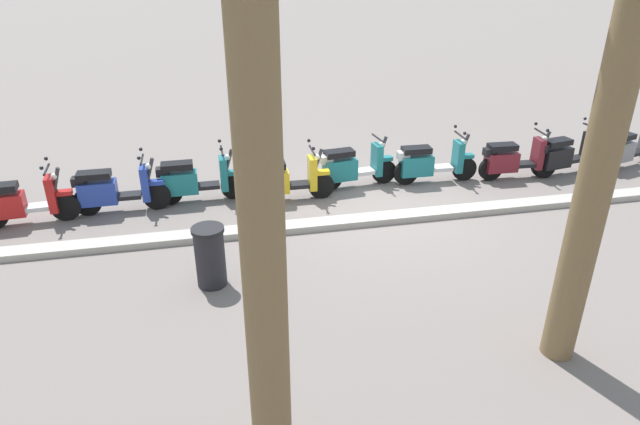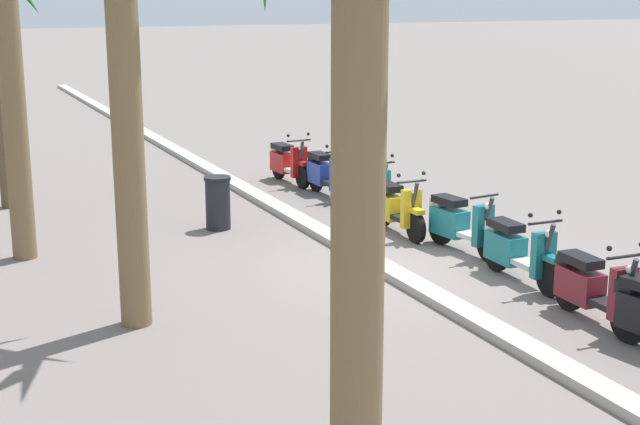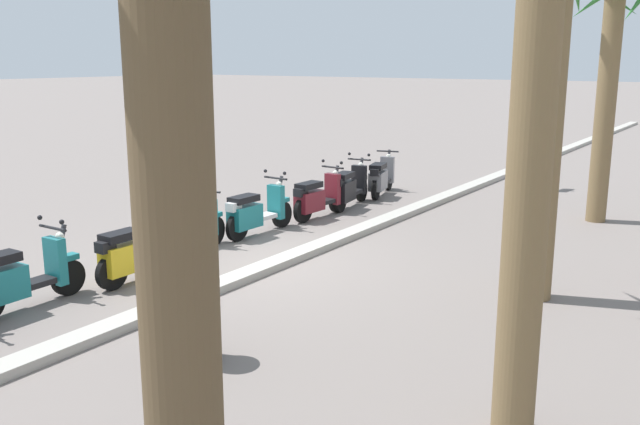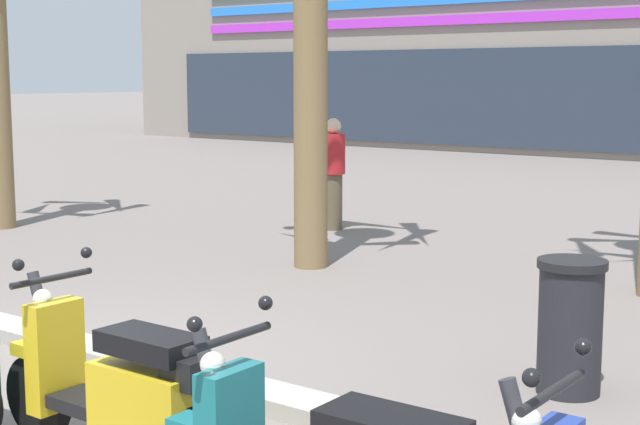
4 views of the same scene
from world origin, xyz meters
TOP-DOWN VIEW (x-y plane):
  - ground_plane at (0.00, 0.00)m, footprint 200.00×200.00m
  - curb_strip at (0.00, 0.51)m, footprint 60.00×0.36m
  - scooter_maroon_mid_front at (-3.17, -0.90)m, footprint 1.74×0.56m
  - scooter_teal_far_back at (-1.34, -1.06)m, footprint 1.84×0.56m
  - scooter_teal_gap_after_mid at (0.34, -1.15)m, footprint 1.74×0.58m
  - scooter_yellow_mid_rear at (1.80, -0.77)m, footprint 1.74×0.56m
  - scooter_teal_lead_nearest at (3.54, -1.09)m, footprint 1.77×0.56m
  - scooter_blue_tail_end at (5.02, -0.91)m, footprint 1.78×0.56m
  - scooter_red_last_in_row at (6.60, -0.71)m, footprint 1.74×0.56m
  - palm_tree_far_corner at (-6.25, 4.02)m, footprint 2.15×2.29m
  - litter_bin at (3.32, 1.98)m, footprint 0.48×0.48m

SIDE VIEW (x-z plane):
  - ground_plane at x=0.00m, z-range 0.00..0.00m
  - curb_strip at x=0.00m, z-range 0.00..0.12m
  - scooter_maroon_mid_front at x=-3.17m, z-range -0.14..1.03m
  - scooter_teal_far_back at x=-1.34m, z-range -0.14..1.04m
  - scooter_red_last_in_row at x=6.60m, z-range -0.14..1.04m
  - scooter_yellow_mid_rear at x=1.80m, z-range -0.14..1.04m
  - scooter_teal_gap_after_mid at x=0.34m, z-range -0.07..0.98m
  - scooter_teal_lead_nearest at x=3.54m, z-range -0.13..1.04m
  - scooter_blue_tail_end at x=5.02m, z-range -0.13..1.04m
  - litter_bin at x=3.32m, z-range 0.01..0.96m
  - palm_tree_far_corner at x=-6.25m, z-range 1.23..6.65m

